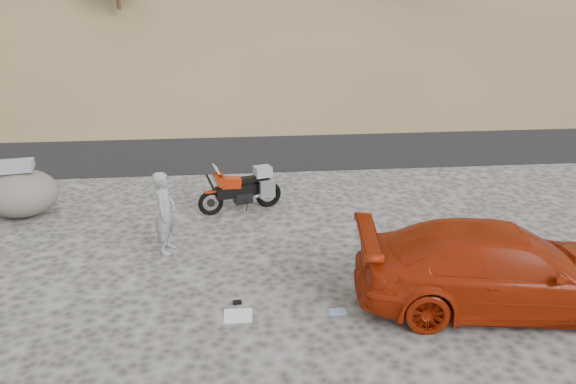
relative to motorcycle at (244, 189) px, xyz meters
name	(u,v)px	position (x,y,z in m)	size (l,w,h in m)	color
ground	(221,262)	(-0.54, -2.69, -0.53)	(140.00, 140.00, 0.00)	#3C3A37
road	(224,142)	(-0.54, 6.31, -0.53)	(120.00, 7.00, 0.05)	black
motorcycle	(244,189)	(0.00, 0.00, 0.00)	(2.01, 0.96, 1.24)	black
man	(168,251)	(-1.61, -2.07, -0.53)	(0.61, 0.40, 1.68)	gray
red_car	(497,305)	(4.11, -4.73, -0.53)	(1.95, 4.81, 1.39)	#9A2108
boulder	(20,193)	(-5.17, 0.19, 0.04)	(1.74, 1.49, 1.29)	#5A554D
gear_white_cloth	(238,316)	(-0.24, -4.63, -0.52)	(0.46, 0.41, 0.02)	white
gear_blue_mat	(369,277)	(2.16, -3.69, -0.45)	(0.15, 0.15, 0.39)	#174A8E
gear_bottle	(438,295)	(3.16, -4.51, -0.41)	(0.09, 0.09, 0.24)	#174A8E
gear_glove_a	(237,302)	(-0.24, -4.24, -0.51)	(0.14, 0.10, 0.04)	black
gear_blue_cloth	(338,312)	(1.40, -4.67, -0.52)	(0.28, 0.20, 0.01)	#86A5CF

